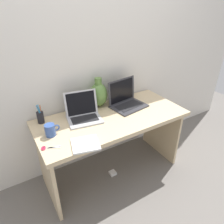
{
  "coord_description": "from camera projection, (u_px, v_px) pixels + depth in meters",
  "views": [
    {
      "loc": [
        -0.87,
        -1.45,
        1.72
      ],
      "look_at": [
        0.0,
        0.0,
        0.77
      ],
      "focal_mm": 32.78,
      "sensor_mm": 36.0,
      "label": 1
    }
  ],
  "objects": [
    {
      "name": "ground_plane",
      "position": [
        112.0,
        171.0,
        2.32
      ],
      "size": [
        6.0,
        6.0,
        0.0
      ],
      "primitive_type": "plane",
      "color": "slate"
    },
    {
      "name": "back_wall",
      "position": [
        93.0,
        58.0,
        2.0
      ],
      "size": [
        4.4,
        0.04,
        2.4
      ],
      "primitive_type": "cube",
      "color": "silver",
      "rests_on": "ground"
    },
    {
      "name": "desk",
      "position": [
        112.0,
        130.0,
        2.04
      ],
      "size": [
        1.45,
        0.66,
        0.72
      ],
      "color": "#D1B78C",
      "rests_on": "ground"
    },
    {
      "name": "laptop_left",
      "position": [
        83.0,
        112.0,
        1.92
      ],
      "size": [
        0.34,
        0.3,
        0.25
      ],
      "color": "#B2B2B7",
      "rests_on": "desk"
    },
    {
      "name": "laptop_right",
      "position": [
        125.0,
        99.0,
        2.14
      ],
      "size": [
        0.38,
        0.31,
        0.27
      ],
      "color": "#333338",
      "rests_on": "desk"
    },
    {
      "name": "green_vase",
      "position": [
        99.0,
        94.0,
        2.1
      ],
      "size": [
        0.18,
        0.18,
        0.31
      ],
      "color": "#5B843D",
      "rests_on": "desk"
    },
    {
      "name": "notebook_stack",
      "position": [
        85.0,
        144.0,
        1.59
      ],
      "size": [
        0.25,
        0.24,
        0.02
      ],
      "primitive_type": "cube",
      "rotation": [
        0.0,
        0.0,
        -0.26
      ],
      "color": "white",
      "rests_on": "desk"
    },
    {
      "name": "coffee_mug",
      "position": [
        50.0,
        130.0,
        1.68
      ],
      "size": [
        0.12,
        0.08,
        0.1
      ],
      "color": "#335199",
      "rests_on": "desk"
    },
    {
      "name": "pen_cup",
      "position": [
        40.0,
        117.0,
        1.84
      ],
      "size": [
        0.06,
        0.06,
        0.19
      ],
      "color": "black",
      "rests_on": "desk"
    },
    {
      "name": "scissors",
      "position": [
        47.0,
        148.0,
        1.55
      ],
      "size": [
        0.15,
        0.09,
        0.01
      ],
      "color": "#B7B7BC",
      "rests_on": "desk"
    },
    {
      "name": "power_brick",
      "position": [
        113.0,
        173.0,
        2.27
      ],
      "size": [
        0.07,
        0.07,
        0.03
      ],
      "primitive_type": "cube",
      "color": "white",
      "rests_on": "ground"
    }
  ]
}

